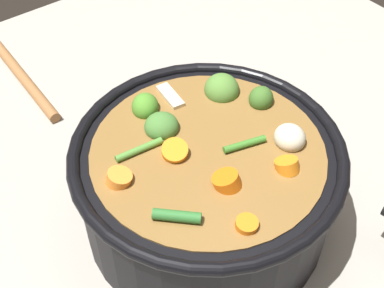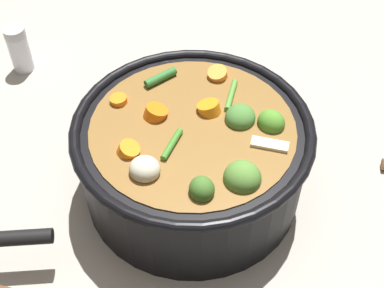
# 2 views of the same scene
# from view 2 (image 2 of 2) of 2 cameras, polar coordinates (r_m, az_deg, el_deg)

# --- Properties ---
(ground_plane) EXTENTS (1.10, 1.10, 0.00)m
(ground_plane) POSITION_cam_2_polar(r_m,az_deg,el_deg) (0.73, 0.05, -4.58)
(ground_plane) COLOR #9E998E
(cooking_pot) EXTENTS (0.30, 0.30, 0.14)m
(cooking_pot) POSITION_cam_2_polar(r_m,az_deg,el_deg) (0.68, 0.09, -1.30)
(cooking_pot) COLOR black
(cooking_pot) RESTS_ON ground_plane
(salt_shaker) EXTENTS (0.03, 0.03, 0.08)m
(salt_shaker) POSITION_cam_2_polar(r_m,az_deg,el_deg) (0.92, -17.95, 9.61)
(salt_shaker) COLOR silver
(salt_shaker) RESTS_ON ground_plane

